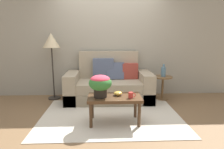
# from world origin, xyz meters

# --- Properties ---
(ground_plane) EXTENTS (14.00, 14.00, 0.00)m
(ground_plane) POSITION_xyz_m (0.00, 0.00, 0.00)
(ground_plane) COLOR brown
(wall_back) EXTENTS (6.40, 0.12, 2.71)m
(wall_back) POSITION_xyz_m (0.00, 1.36, 1.36)
(wall_back) COLOR gray
(wall_back) RESTS_ON ground
(area_rug) EXTENTS (2.53, 1.83, 0.01)m
(area_rug) POSITION_xyz_m (0.00, -0.07, 0.01)
(area_rug) COLOR beige
(area_rug) RESTS_ON ground
(couch) EXTENTS (1.92, 0.90, 1.10)m
(couch) POSITION_xyz_m (0.00, 0.88, 0.34)
(couch) COLOR gray
(couch) RESTS_ON ground
(coffee_table) EXTENTS (0.89, 0.49, 0.47)m
(coffee_table) POSITION_xyz_m (0.05, -0.35, 0.40)
(coffee_table) COLOR #442D1B
(coffee_table) RESTS_ON ground
(side_table) EXTENTS (0.43, 0.43, 0.55)m
(side_table) POSITION_xyz_m (1.23, 0.85, 0.38)
(side_table) COLOR brown
(side_table) RESTS_ON ground
(floor_lamp) EXTENTS (0.37, 0.37, 1.52)m
(floor_lamp) POSITION_xyz_m (-1.30, 1.01, 1.28)
(floor_lamp) COLOR #2D2823
(floor_lamp) RESTS_ON ground
(potted_plant) EXTENTS (0.37, 0.37, 0.37)m
(potted_plant) POSITION_xyz_m (-0.18, -0.38, 0.70)
(potted_plant) COLOR black
(potted_plant) RESTS_ON coffee_table
(coffee_mug) EXTENTS (0.12, 0.08, 0.10)m
(coffee_mug) POSITION_xyz_m (0.31, -0.45, 0.52)
(coffee_mug) COLOR red
(coffee_mug) RESTS_ON coffee_table
(snack_bowl) EXTENTS (0.15, 0.15, 0.07)m
(snack_bowl) POSITION_xyz_m (0.11, -0.31, 0.51)
(snack_bowl) COLOR gold
(snack_bowl) RESTS_ON coffee_table
(table_vase) EXTENTS (0.10, 0.10, 0.29)m
(table_vase) POSITION_xyz_m (1.23, 0.83, 0.66)
(table_vase) COLOR slate
(table_vase) RESTS_ON side_table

